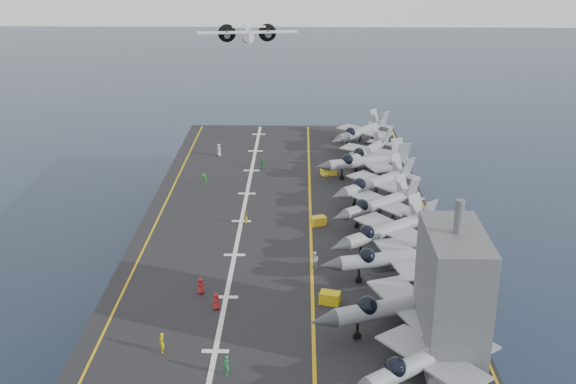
{
  "coord_description": "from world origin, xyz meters",
  "views": [
    {
      "loc": [
        1.69,
        -85.99,
        47.46
      ],
      "look_at": [
        0.0,
        4.0,
        13.0
      ],
      "focal_mm": 45.0,
      "sensor_mm": 36.0,
      "label": 1
    }
  ],
  "objects_px": {
    "island_superstructure": "(453,280)",
    "transport_plane": "(248,38)",
    "tow_cart_a": "(330,298)",
    "fighter_jet_0": "(425,358)"
  },
  "relations": [
    {
      "from": "fighter_jet_0",
      "to": "tow_cart_a",
      "type": "height_order",
      "value": "fighter_jet_0"
    },
    {
      "from": "tow_cart_a",
      "to": "transport_plane",
      "type": "height_order",
      "value": "transport_plane"
    },
    {
      "from": "island_superstructure",
      "to": "fighter_jet_0",
      "type": "xyz_separation_m",
      "value": [
        -2.87,
        -4.66,
        -4.83
      ]
    },
    {
      "from": "island_superstructure",
      "to": "transport_plane",
      "type": "relative_size",
      "value": 0.71
    },
    {
      "from": "island_superstructure",
      "to": "transport_plane",
      "type": "distance_m",
      "value": 90.84
    },
    {
      "from": "tow_cart_a",
      "to": "transport_plane",
      "type": "relative_size",
      "value": 0.11
    },
    {
      "from": "tow_cart_a",
      "to": "transport_plane",
      "type": "bearing_deg",
      "value": 99.92
    },
    {
      "from": "island_superstructure",
      "to": "tow_cart_a",
      "type": "xyz_separation_m",
      "value": [
        -10.25,
        9.01,
        -6.89
      ]
    },
    {
      "from": "tow_cart_a",
      "to": "transport_plane",
      "type": "xyz_separation_m",
      "value": [
        -13.7,
        78.33,
        13.99
      ]
    },
    {
      "from": "island_superstructure",
      "to": "transport_plane",
      "type": "bearing_deg",
      "value": 105.33
    }
  ]
}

